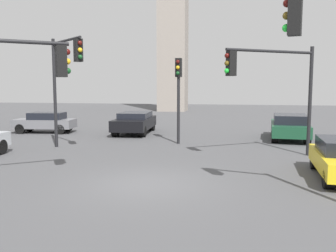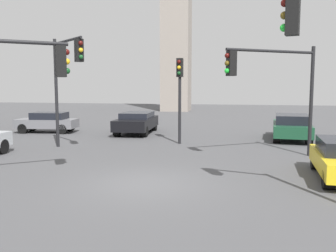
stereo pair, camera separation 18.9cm
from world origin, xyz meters
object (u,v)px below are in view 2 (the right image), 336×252
object	(u,v)px
traffic_light_1	(66,70)
traffic_light_2	(2,78)
car_3	(137,122)
car_4	(292,126)
car_6	(48,122)
traffic_light_0	(180,84)
traffic_light_4	(273,77)

from	to	relation	value
traffic_light_1	traffic_light_2	size ratio (longest dim) A/B	1.17
traffic_light_1	car_3	xyz separation A→B (m)	(1.49, 6.90, -3.15)
car_4	traffic_light_2	bearing A→B (deg)	145.81
traffic_light_2	car_4	xyz separation A→B (m)	(10.10, 12.33, -2.63)
car_4	car_6	size ratio (longest dim) A/B	1.20
car_6	traffic_light_0	bearing A→B (deg)	156.86
traffic_light_0	car_4	xyz separation A→B (m)	(6.23, 2.74, -2.46)
traffic_light_2	traffic_light_1	bearing A→B (deg)	62.28
traffic_light_1	car_4	bearing A→B (deg)	70.05
car_3	traffic_light_0	bearing A→B (deg)	40.41
traffic_light_2	car_6	size ratio (longest dim) A/B	1.15
car_6	traffic_light_4	bearing A→B (deg)	149.88
car_3	traffic_light_1	bearing A→B (deg)	-14.67
car_4	traffic_light_1	bearing A→B (deg)	122.85
traffic_light_1	traffic_light_4	xyz separation A→B (m)	(9.50, -0.26, -0.39)
car_6	car_4	bearing A→B (deg)	173.43
traffic_light_1	traffic_light_0	bearing A→B (deg)	74.61
car_3	car_6	world-z (taller)	car_3
traffic_light_1	car_6	world-z (taller)	traffic_light_1
traffic_light_2	traffic_light_4	distance (m)	10.43
traffic_light_2	traffic_light_0	bearing A→B (deg)	30.57
traffic_light_2	traffic_light_4	xyz separation A→B (m)	(8.40, 6.19, 0.11)
traffic_light_1	traffic_light_2	bearing A→B (deg)	-37.95
traffic_light_4	car_3	bearing A→B (deg)	-74.61
traffic_light_0	traffic_light_1	bearing A→B (deg)	-53.56
traffic_light_1	car_3	size ratio (longest dim) A/B	1.14
car_3	car_6	bearing A→B (deg)	-85.51
car_4	car_6	distance (m)	15.75
traffic_light_4	car_3	world-z (taller)	traffic_light_4
traffic_light_1	car_3	bearing A→B (deg)	120.17
traffic_light_4	car_4	world-z (taller)	traffic_light_4
car_3	traffic_light_4	bearing A→B (deg)	45.73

